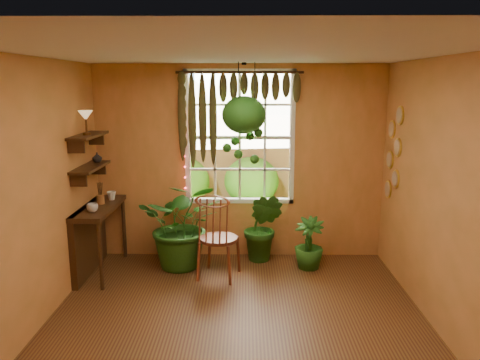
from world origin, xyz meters
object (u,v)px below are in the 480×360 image
object	(u,v)px
potted_plant_left	(183,224)
windsor_chair	(218,250)
counter_ledge	(92,231)
hanging_basket	(244,121)
potted_plant_mid	(263,227)

from	to	relation	value
potted_plant_left	windsor_chair	bearing A→B (deg)	-35.93
potted_plant_left	counter_ledge	bearing A→B (deg)	-170.88
potted_plant_left	hanging_basket	bearing A→B (deg)	8.20
windsor_chair	potted_plant_mid	xyz separation A→B (m)	(0.59, 0.58, 0.12)
hanging_basket	potted_plant_left	bearing A→B (deg)	-171.80
windsor_chair	hanging_basket	size ratio (longest dim) A/B	0.99
potted_plant_mid	hanging_basket	xyz separation A→B (m)	(-0.27, -0.11, 1.47)
counter_ledge	potted_plant_mid	xyz separation A→B (m)	(2.23, 0.41, -0.06)
hanging_basket	potted_plant_mid	bearing A→B (deg)	22.85
counter_ledge	hanging_basket	bearing A→B (deg)	8.74
windsor_chair	potted_plant_left	world-z (taller)	windsor_chair
counter_ledge	hanging_basket	xyz separation A→B (m)	(1.97, 0.30, 1.41)
hanging_basket	counter_ledge	bearing A→B (deg)	-171.26
potted_plant_mid	counter_ledge	bearing A→B (deg)	-169.49
counter_ledge	potted_plant_left	xyz separation A→B (m)	(1.16, 0.19, 0.05)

